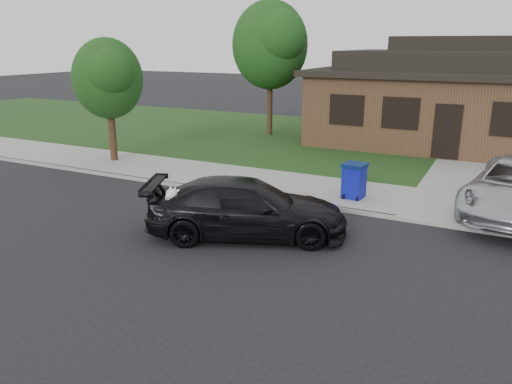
% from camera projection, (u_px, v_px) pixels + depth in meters
% --- Properties ---
extents(ground, '(120.00, 120.00, 0.00)m').
position_uv_depth(ground, '(205.00, 240.00, 11.84)').
color(ground, black).
rests_on(ground, ground).
extents(sidewalk, '(60.00, 3.00, 0.12)m').
position_uv_depth(sidewalk, '(289.00, 186.00, 16.09)').
color(sidewalk, gray).
rests_on(sidewalk, ground).
extents(curb, '(60.00, 0.12, 0.12)m').
position_uv_depth(curb, '(269.00, 199.00, 14.81)').
color(curb, gray).
rests_on(curb, ground).
extents(lawn, '(60.00, 13.00, 0.13)m').
position_uv_depth(lawn, '(358.00, 143.00, 22.92)').
color(lawn, '#193814').
rests_on(lawn, ground).
extents(driveway, '(4.50, 13.00, 0.14)m').
position_uv_depth(driveway, '(499.00, 172.00, 17.75)').
color(driveway, gray).
rests_on(driveway, ground).
extents(sedan, '(5.15, 3.69, 1.39)m').
position_uv_depth(sedan, '(246.00, 208.00, 11.94)').
color(sedan, black).
rests_on(sedan, ground).
extents(recycling_bin, '(0.69, 0.70, 1.03)m').
position_uv_depth(recycling_bin, '(354.00, 180.00, 14.57)').
color(recycling_bin, '#0D1498').
rests_on(recycling_bin, sidewalk).
extents(house, '(12.60, 8.60, 4.65)m').
position_uv_depth(house, '(460.00, 98.00, 22.30)').
color(house, '#422B1C').
rests_on(house, ground).
extents(tree_0, '(3.78, 3.60, 6.34)m').
position_uv_depth(tree_0, '(272.00, 43.00, 23.43)').
color(tree_0, '#332114').
rests_on(tree_0, ground).
extents(tree_2, '(2.73, 2.60, 4.59)m').
position_uv_depth(tree_2, '(108.00, 78.00, 18.47)').
color(tree_2, '#332114').
rests_on(tree_2, ground).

